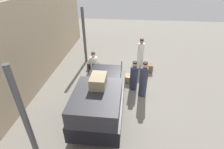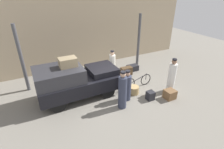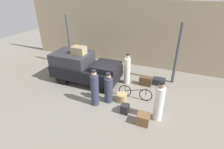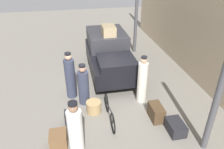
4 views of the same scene
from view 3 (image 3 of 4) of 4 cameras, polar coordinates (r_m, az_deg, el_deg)
ground_plane at (r=9.87m, az=-1.51°, el=-5.21°), size 30.00×30.00×0.00m
station_building_facade at (r=12.54m, az=5.84°, el=13.11°), size 16.00×0.15×4.50m
canopy_pillar_left at (r=12.76m, az=-13.80°, el=10.57°), size 0.18×0.18×3.58m
canopy_pillar_right at (r=10.56m, az=20.48°, el=6.12°), size 0.18×0.18×3.58m
truck at (r=10.49m, az=-9.29°, el=2.47°), size 3.98×1.87×1.75m
bicycle at (r=9.12m, az=7.58°, el=-5.90°), size 1.77×0.04×0.71m
wicker_basket at (r=8.94m, az=3.21°, el=-7.48°), size 0.53×0.53×0.41m
porter_lifting_near_truck at (r=10.24m, az=4.98°, el=1.47°), size 0.36×0.36×1.85m
porter_standing_middle at (r=7.73m, az=15.11°, el=-8.86°), size 0.39×0.39×1.88m
porter_carrying_trunk at (r=8.40m, az=-5.66°, el=-4.81°), size 0.39×0.39×1.86m
conductor_in_dark_uniform at (r=8.62m, az=-1.16°, el=-4.78°), size 0.40×0.40×1.60m
suitcase_tan_flat at (r=8.19m, az=4.17°, el=-11.13°), size 0.36×0.35×0.45m
trunk_large_brown at (r=10.44m, az=10.91°, el=-2.09°), size 0.71×0.39×0.53m
trunk_wicker_pale at (r=10.73m, az=15.05°, el=-2.20°), size 0.71×0.48×0.37m
trunk_umber_medium at (r=7.75m, az=10.12°, el=-14.10°), size 0.52×0.49×0.47m
trunk_on_truck_roof at (r=10.23m, az=-10.82°, el=7.79°), size 0.80×0.56×0.43m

